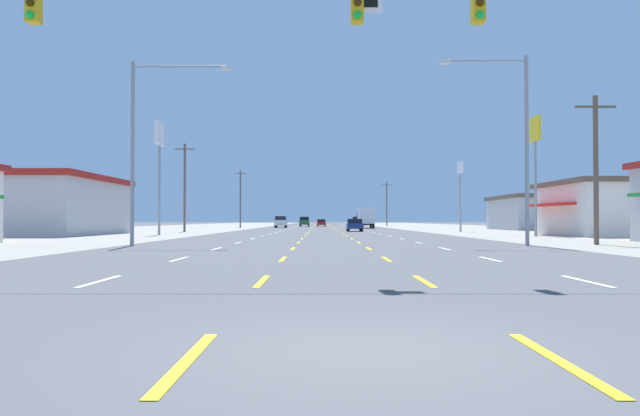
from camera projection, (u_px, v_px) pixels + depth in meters
ground_plane at (325, 231)px, 72.30m from camera, size 572.00×572.00×0.00m
lot_apron_left at (115, 231)px, 72.34m from camera, size 28.00×440.00×0.01m
lot_apron_right at (536, 231)px, 72.25m from camera, size 28.00×440.00×0.01m
lane_markings at (324, 227)px, 110.79m from camera, size 10.64×227.60×0.01m
signal_span_wire at (352, 71)px, 14.94m from camera, size 26.94×0.53×8.60m
sedan_inner_right_nearest at (356, 225)px, 71.67m from camera, size 1.80×4.50×1.46m
box_truck_far_right_near at (367, 217)px, 98.28m from camera, size 2.40×7.20×3.23m
suv_far_left_mid at (282, 222)px, 105.98m from camera, size 1.98×4.90×1.98m
suv_far_right_midfar at (359, 221)px, 120.07m from camera, size 1.98×4.90×1.98m
suv_inner_left_far at (306, 221)px, 125.16m from camera, size 1.98×4.90×1.98m
sedan_center_turn_farther at (322, 223)px, 125.52m from camera, size 1.80×4.50×1.46m
storefront_left_row_1 at (58, 205)px, 55.23m from camera, size 9.10×16.70×5.29m
storefront_right_row_1 at (626, 208)px, 51.92m from camera, size 13.07×11.80×4.63m
storefront_right_row_2 at (550, 212)px, 84.24m from camera, size 13.76×15.39×4.67m
pole_sign_left_row_1 at (161, 147)px, 54.42m from camera, size 0.24×2.47×9.97m
pole_sign_right_row_1 at (536, 145)px, 50.06m from camera, size 0.24×2.04×9.74m
pole_sign_right_row_2 at (462, 179)px, 69.56m from camera, size 0.24×2.03×7.93m
streetlight_left_row_0 at (145, 136)px, 31.73m from camera, size 5.16×0.26×9.51m
streetlight_right_row_0 at (519, 134)px, 31.70m from camera, size 4.57×0.26×9.81m
utility_pole_right_row_0 at (597, 167)px, 33.05m from camera, size 2.20×0.26×8.02m
utility_pole_left_row_1 at (186, 186)px, 68.85m from camera, size 2.20×0.26×9.86m
utility_pole_left_row_2 at (242, 198)px, 108.03m from camera, size 2.20×0.26×10.08m
utility_pole_right_row_3 at (388, 203)px, 133.28m from camera, size 2.20×0.26×9.50m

